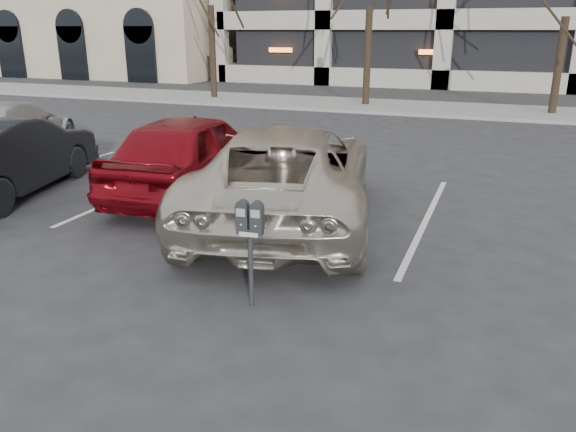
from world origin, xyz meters
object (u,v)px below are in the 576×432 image
(car_dark, at_px, (5,156))
(car_red, at_px, (192,153))
(parking_meter, at_px, (250,228))
(suv_silver, at_px, (286,173))
(car_silver, at_px, (7,130))

(car_dark, bearing_deg, car_red, -172.59)
(car_red, relative_size, car_dark, 1.03)
(parking_meter, relative_size, car_dark, 0.27)
(parking_meter, bearing_deg, suv_silver, 99.50)
(suv_silver, relative_size, car_red, 1.33)
(suv_silver, xyz_separation_m, car_silver, (-7.98, 1.80, -0.07))
(suv_silver, bearing_deg, car_dark, -9.12)
(suv_silver, bearing_deg, car_silver, -26.63)
(parking_meter, xyz_separation_m, car_red, (-3.03, 3.88, -0.16))
(parking_meter, xyz_separation_m, car_dark, (-6.36, 2.56, -0.21))
(parking_meter, bearing_deg, car_silver, 146.47)
(suv_silver, relative_size, car_silver, 1.24)
(parking_meter, distance_m, car_dark, 6.86)
(car_red, distance_m, car_silver, 5.79)
(car_red, relative_size, car_silver, 0.93)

